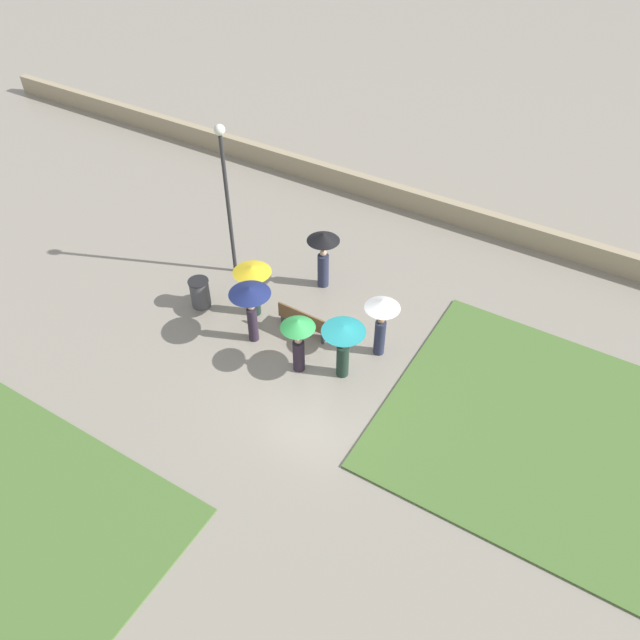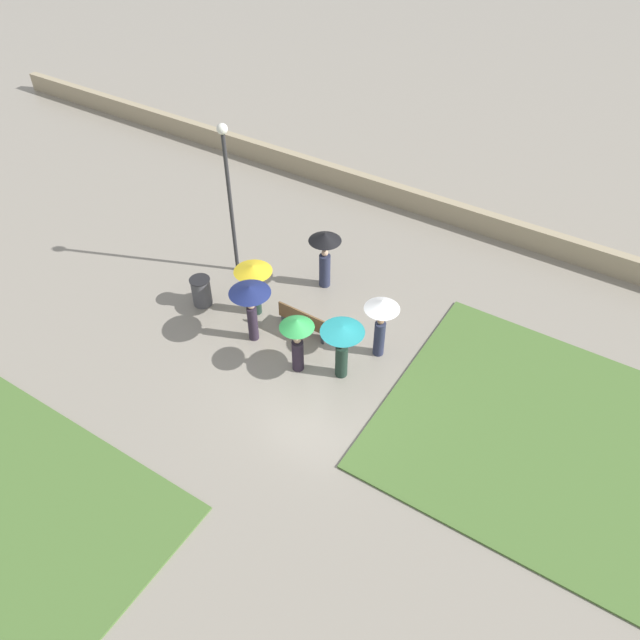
{
  "view_description": "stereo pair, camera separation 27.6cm",
  "coord_description": "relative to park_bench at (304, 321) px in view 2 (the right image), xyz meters",
  "views": [
    {
      "loc": [
        -6.09,
        9.91,
        12.68
      ],
      "look_at": [
        0.69,
        -1.33,
        0.65
      ],
      "focal_mm": 35.0,
      "sensor_mm": 36.0,
      "label": 1
    },
    {
      "loc": [
        -6.32,
        9.77,
        12.68
      ],
      "look_at": [
        0.69,
        -1.33,
        0.65
      ],
      "focal_mm": 35.0,
      "sensor_mm": 36.0,
      "label": 2
    }
  ],
  "objects": [
    {
      "name": "ground_plane",
      "position": [
        -1.18,
        1.23,
        -0.46
      ],
      "size": [
        90.0,
        90.0,
        0.0
      ],
      "primitive_type": "plane",
      "color": "gray"
    },
    {
      "name": "lawn_patch_near",
      "position": [
        -7.98,
        -0.06,
        -0.43
      ],
      "size": [
        9.45,
        7.13,
        0.06
      ],
      "color": "#4C7033",
      "rests_on": "ground_plane"
    },
    {
      "name": "parapet_wall",
      "position": [
        -1.18,
        -7.72,
        -0.06
      ],
      "size": [
        45.0,
        0.35,
        0.81
      ],
      "color": "tan",
      "rests_on": "ground_plane"
    },
    {
      "name": "park_bench",
      "position": [
        0.0,
        0.0,
        0.0
      ],
      "size": [
        1.61,
        0.45,
        0.9
      ],
      "rotation": [
        0.0,
        0.0,
        -0.02
      ],
      "color": "brown",
      "rests_on": "ground_plane"
    },
    {
      "name": "lamp_post",
      "position": [
        3.52,
        -1.35,
        2.74
      ],
      "size": [
        0.32,
        0.32,
        5.08
      ],
      "color": "#2D2D30",
      "rests_on": "ground_plane"
    },
    {
      "name": "trash_bin",
      "position": [
        3.37,
        0.58,
        0.01
      ],
      "size": [
        0.63,
        0.63,
        0.95
      ],
      "color": "#4C4C51",
      "rests_on": "ground_plane"
    },
    {
      "name": "crowd_person_green",
      "position": [
        -0.65,
        1.29,
        0.83
      ],
      "size": [
        0.94,
        0.94,
        1.81
      ],
      "rotation": [
        0.0,
        0.0,
        1.71
      ],
      "color": "#2D2333",
      "rests_on": "ground_plane"
    },
    {
      "name": "crowd_person_black",
      "position": [
        0.67,
        -2.21,
        0.95
      ],
      "size": [
        1.02,
        1.02,
        1.99
      ],
      "rotation": [
        0.0,
        0.0,
        4.46
      ],
      "color": "#282D47",
      "rests_on": "ground_plane"
    },
    {
      "name": "crowd_person_teal",
      "position": [
        -1.77,
        0.85,
        0.85
      ],
      "size": [
        1.18,
        1.18,
        1.79
      ],
      "rotation": [
        0.0,
        0.0,
        5.24
      ],
      "color": "#1E3328",
      "rests_on": "ground_plane"
    },
    {
      "name": "crowd_person_white",
      "position": [
        -2.24,
        -0.41,
        0.99
      ],
      "size": [
        0.97,
        0.97,
        1.96
      ],
      "rotation": [
        0.0,
        0.0,
        2.94
      ],
      "color": "#282D47",
      "rests_on": "ground_plane"
    },
    {
      "name": "crowd_person_yellow",
      "position": [
        1.73,
        0.02,
        0.84
      ],
      "size": [
        1.13,
        1.13,
        1.77
      ],
      "rotation": [
        0.0,
        0.0,
        0.78
      ],
      "color": "#1E3328",
      "rests_on": "ground_plane"
    },
    {
      "name": "crowd_person_navy",
      "position": [
        1.11,
        0.97,
        1.04
      ],
      "size": [
        1.18,
        1.18,
        1.92
      ],
      "rotation": [
        0.0,
        0.0,
        3.9
      ],
      "color": "#2D2333",
      "rests_on": "ground_plane"
    }
  ]
}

